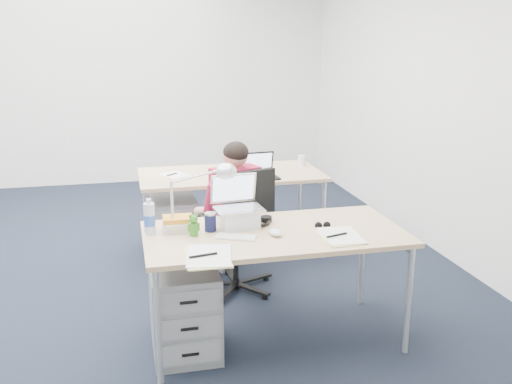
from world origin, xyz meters
TOP-DOWN VIEW (x-y plane):
  - floor at (0.00, 0.00)m, footprint 7.00×7.00m
  - room at (0.00, 0.00)m, footprint 6.02×7.02m
  - desk_near at (1.15, -0.97)m, footprint 1.60×0.80m
  - desk_far at (1.18, 0.64)m, footprint 1.60×0.80m
  - office_chair at (1.07, -0.20)m, footprint 0.79×0.79m
  - seated_person at (1.02, -0.05)m, footprint 0.49×0.68m
  - drawer_pedestal_near at (0.58, -0.98)m, footprint 0.40×0.50m
  - drawer_pedestal_far at (0.65, 0.57)m, footprint 0.40×0.50m
  - silver_laptop at (0.95, -0.82)m, footprint 0.32×0.26m
  - wireless_keyboard at (0.89, -1.02)m, footprint 0.26×0.19m
  - computer_mouse at (1.14, -1.04)m, footprint 0.09×0.12m
  - headphones at (1.07, -0.79)m, footprint 0.28×0.26m
  - can_koozie at (0.77, -0.86)m, footprint 0.08×0.08m
  - water_bottle at (0.40, -0.83)m, footprint 0.07×0.07m
  - bear_figurine at (0.65, -0.93)m, footprint 0.09×0.07m
  - book_stack at (0.57, -0.81)m, footprint 0.22×0.18m
  - cordless_phone at (0.40, -0.77)m, footprint 0.04×0.02m
  - papers_left at (0.68, -1.30)m, footprint 0.28×0.36m
  - papers_right at (1.50, -1.16)m, footprint 0.23×0.32m
  - sunglasses at (1.47, -0.95)m, footprint 0.11×0.06m
  - desk_lamp at (0.67, -0.82)m, footprint 0.40×0.20m
  - dark_laptop at (1.38, 0.39)m, footprint 0.33×0.32m
  - far_cup at (1.88, 0.80)m, footprint 0.08×0.08m
  - far_papers at (0.68, 0.65)m, footprint 0.28×0.32m

SIDE VIEW (x-z plane):
  - floor at x=0.00m, z-range 0.00..0.00m
  - drawer_pedestal_near at x=0.58m, z-range 0.00..0.55m
  - drawer_pedestal_far at x=0.65m, z-range 0.00..0.55m
  - office_chair at x=1.07m, z-range -0.21..0.77m
  - seated_person at x=1.02m, z-range 0.01..1.15m
  - desk_near at x=1.15m, z-range 0.32..1.05m
  - desk_far at x=1.18m, z-range 0.32..1.05m
  - far_papers at x=0.68m, z-range 0.73..0.74m
  - papers_right at x=1.50m, z-range 0.73..0.74m
  - papers_left at x=0.68m, z-range 0.73..0.74m
  - wireless_keyboard at x=0.89m, z-range 0.73..0.74m
  - sunglasses at x=1.47m, z-range 0.73..0.75m
  - headphones at x=1.07m, z-range 0.73..0.77m
  - computer_mouse at x=1.14m, z-range 0.73..0.77m
  - book_stack at x=0.57m, z-range 0.73..0.82m
  - far_cup at x=1.88m, z-range 0.73..0.82m
  - can_koozie at x=0.77m, z-range 0.73..0.85m
  - cordless_phone at x=0.40m, z-range 0.73..0.86m
  - bear_figurine at x=0.65m, z-range 0.73..0.87m
  - water_bottle at x=0.40m, z-range 0.73..0.95m
  - dark_laptop at x=1.38m, z-range 0.73..0.95m
  - silver_laptop at x=0.95m, z-range 0.73..1.05m
  - desk_lamp at x=0.67m, z-range 0.73..1.16m
  - room at x=0.00m, z-range 0.31..3.12m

